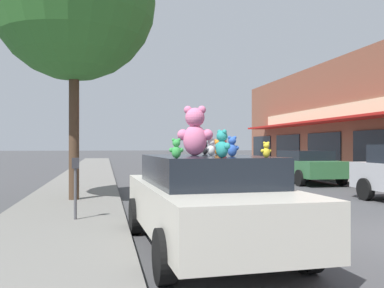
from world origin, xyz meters
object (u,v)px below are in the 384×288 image
(teddy_bear_green, at_px, (176,149))
(teddy_bear_orange, at_px, (218,147))
(teddy_bear_red, at_px, (223,147))
(parked_car_far_right, at_px, (305,165))
(teddy_bear_yellow, at_px, (266,150))
(teddy_bear_teal, at_px, (222,144))
(parking_meter, at_px, (75,180))
(teddy_bear_giant, at_px, (195,132))
(teddy_bear_purple, at_px, (194,146))
(teddy_bear_black, at_px, (205,148))
(teddy_bear_blue, at_px, (232,147))
(plush_art_car, at_px, (206,199))
(teddy_bear_white, at_px, (211,147))

(teddy_bear_green, height_order, teddy_bear_orange, teddy_bear_orange)
(teddy_bear_red, relative_size, parked_car_far_right, 0.06)
(teddy_bear_orange, bearing_deg, teddy_bear_yellow, 125.00)
(teddy_bear_teal, relative_size, parking_meter, 0.30)
(teddy_bear_giant, xyz_separation_m, teddy_bear_purple, (0.03, 0.28, -0.24))
(teddy_bear_teal, distance_m, teddy_bear_black, 2.26)
(teddy_bear_teal, distance_m, teddy_bear_green, 0.63)
(teddy_bear_purple, relative_size, teddy_bear_yellow, 1.48)
(teddy_bear_red, relative_size, teddy_bear_blue, 0.96)
(teddy_bear_teal, distance_m, parked_car_far_right, 14.00)
(parked_car_far_right, bearing_deg, teddy_bear_red, -122.25)
(teddy_bear_giant, height_order, teddy_bear_orange, teddy_bear_giant)
(teddy_bear_red, xyz_separation_m, teddy_bear_purple, (-0.43, 0.32, 0.01))
(teddy_bear_red, xyz_separation_m, parking_meter, (-2.50, 2.35, -0.69))
(teddy_bear_giant, xyz_separation_m, teddy_bear_green, (-0.54, -1.42, -0.27))
(teddy_bear_black, bearing_deg, teddy_bear_red, 84.61)
(teddy_bear_blue, xyz_separation_m, teddy_bear_yellow, (0.29, -0.64, -0.04))
(plush_art_car, xyz_separation_m, teddy_bear_white, (0.14, 0.21, 0.82))
(teddy_bear_white, xyz_separation_m, teddy_bear_green, (-0.81, -1.38, -0.01))
(teddy_bear_giant, xyz_separation_m, teddy_bear_yellow, (0.72, -1.30, -0.29))
(plush_art_car, height_order, parked_car_far_right, plush_art_car)
(teddy_bear_giant, relative_size, teddy_bear_orange, 2.94)
(teddy_bear_giant, xyz_separation_m, teddy_bear_white, (0.27, -0.03, -0.25))
(teddy_bear_teal, xyz_separation_m, teddy_bear_green, (-0.63, -0.07, -0.06))
(teddy_bear_black, distance_m, teddy_bear_orange, 0.42)
(parking_meter, bearing_deg, teddy_bear_yellow, -52.59)
(teddy_bear_red, bearing_deg, teddy_bear_yellow, 82.62)
(teddy_bear_giant, distance_m, parked_car_far_right, 12.92)
(teddy_bear_white, xyz_separation_m, parking_meter, (-2.30, 2.34, -0.69))
(teddy_bear_teal, bearing_deg, teddy_bear_black, -30.45)
(teddy_bear_green, relative_size, teddy_bear_black, 1.13)
(teddy_bear_giant, distance_m, teddy_bear_red, 0.53)
(plush_art_car, distance_m, teddy_bear_green, 1.57)
(teddy_bear_blue, distance_m, teddy_bear_black, 1.56)
(teddy_bear_red, height_order, teddy_bear_green, teddy_bear_red)
(teddy_bear_green, distance_m, teddy_bear_yellow, 1.27)
(plush_art_car, relative_size, teddy_bear_purple, 15.11)
(teddy_bear_teal, distance_m, teddy_bear_blue, 0.77)
(teddy_bear_blue, relative_size, parking_meter, 0.24)
(teddy_bear_blue, xyz_separation_m, teddy_bear_orange, (0.08, 1.15, -0.02))
(teddy_bear_teal, relative_size, teddy_bear_white, 1.33)
(plush_art_car, bearing_deg, teddy_bear_red, 28.87)
(teddy_bear_teal, distance_m, teddy_bear_orange, 1.89)
(teddy_bear_black, distance_m, parking_meter, 2.88)
(teddy_bear_white, relative_size, parked_car_far_right, 0.06)
(teddy_bear_purple, relative_size, teddy_bear_green, 1.25)
(teddy_bear_blue, bearing_deg, teddy_bear_green, 35.09)
(teddy_bear_green, relative_size, parking_meter, 0.20)
(teddy_bear_white, distance_m, teddy_bear_blue, 0.65)
(plush_art_car, relative_size, teddy_bear_green, 18.86)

